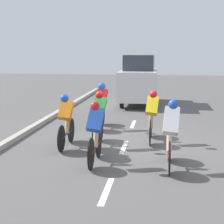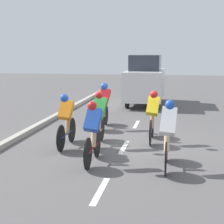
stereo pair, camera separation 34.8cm
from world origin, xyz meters
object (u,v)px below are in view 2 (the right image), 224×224
(cyclist_blue, at_px, (93,132))
(support_car, at_px, (145,80))
(cyclist_green, at_px, (99,117))
(cyclist_white, at_px, (168,133))
(cyclist_orange, at_px, (66,119))
(cyclist_yellow, at_px, (152,115))
(cyclist_red, at_px, (104,104))

(cyclist_blue, xyz_separation_m, support_car, (-0.37, -9.83, 0.40))
(cyclist_green, xyz_separation_m, cyclist_blue, (-0.20, 1.65, -0.02))
(cyclist_white, xyz_separation_m, cyclist_blue, (1.67, -0.09, -0.04))
(cyclist_orange, xyz_separation_m, support_car, (-1.39, -8.49, 0.40))
(cyclist_orange, bearing_deg, support_car, -99.32)
(cyclist_blue, height_order, cyclist_yellow, cyclist_yellow)
(cyclist_blue, relative_size, support_car, 0.40)
(support_car, bearing_deg, cyclist_white, 97.44)
(cyclist_green, height_order, cyclist_red, cyclist_red)
(cyclist_green, distance_m, cyclist_orange, 0.87)
(cyclist_yellow, bearing_deg, cyclist_white, 101.12)
(cyclist_white, xyz_separation_m, cyclist_yellow, (0.47, -2.41, -0.04))
(cyclist_orange, relative_size, cyclist_yellow, 1.00)
(cyclist_green, bearing_deg, cyclist_white, 137.14)
(cyclist_blue, xyz_separation_m, cyclist_yellow, (-1.19, -2.32, 0.01))
(cyclist_red, relative_size, cyclist_blue, 1.00)
(support_car, bearing_deg, cyclist_blue, 87.83)
(cyclist_orange, xyz_separation_m, cyclist_blue, (-1.02, 1.34, -0.01))
(support_car, bearing_deg, cyclist_red, 81.45)
(cyclist_white, relative_size, support_car, 0.40)
(cyclist_white, xyz_separation_m, support_car, (1.30, -9.92, 0.36))
(cyclist_white, relative_size, cyclist_yellow, 0.98)
(cyclist_white, bearing_deg, cyclist_green, -42.86)
(cyclist_yellow, bearing_deg, cyclist_green, 25.79)
(cyclist_white, height_order, cyclist_orange, cyclist_white)
(cyclist_orange, distance_m, support_car, 8.61)
(cyclist_yellow, bearing_deg, cyclist_orange, 23.94)
(cyclist_green, height_order, cyclist_white, cyclist_white)
(cyclist_white, bearing_deg, cyclist_red, -61.68)
(cyclist_red, xyz_separation_m, cyclist_blue, (-0.51, 3.95, -0.06))
(cyclist_green, xyz_separation_m, support_car, (-0.58, -8.18, 0.38))
(cyclist_red, relative_size, cyclist_yellow, 0.98)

